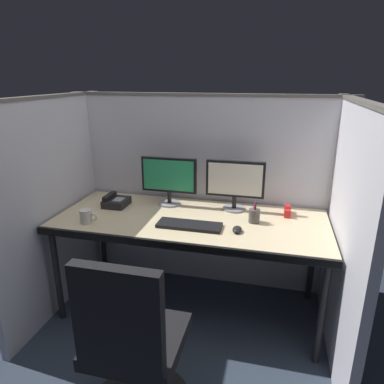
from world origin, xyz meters
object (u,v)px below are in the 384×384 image
object	(u,v)px
office_chair	(135,363)
pen_cup	(254,216)
desk	(190,225)
monitor_left	(169,178)
computer_mouse	(237,229)
keyboard_main	(189,225)
coffee_mug	(86,216)
monitor_right	(235,182)
desk_phone	(116,202)
red_stapler	(287,211)

from	to	relation	value
office_chair	pen_cup	xyz separation A→B (m)	(0.48, 1.00, 0.42)
desk	pen_cup	size ratio (longest dim) A/B	12.34
monitor_left	computer_mouse	bearing A→B (deg)	-33.78
keyboard_main	coffee_mug	xyz separation A→B (m)	(-0.70, -0.10, 0.04)
monitor_right	computer_mouse	world-z (taller)	monitor_right
keyboard_main	desk_phone	size ratio (longest dim) A/B	2.26
office_chair	red_stapler	bearing A→B (deg)	62.89
red_stapler	monitor_right	bearing A→B (deg)	178.42
monitor_right	desk_phone	world-z (taller)	monitor_right
desk	coffee_mug	distance (m)	0.72
office_chair	pen_cup	distance (m)	1.19
office_chair	red_stapler	distance (m)	1.45
monitor_left	pen_cup	size ratio (longest dim) A/B	2.79
office_chair	coffee_mug	bearing A→B (deg)	134.38
monitor_left	red_stapler	bearing A→B (deg)	-0.18
office_chair	monitor_right	size ratio (longest dim) A/B	2.27
desk	pen_cup	distance (m)	0.46
monitor_left	keyboard_main	size ratio (longest dim) A/B	1.00
desk	red_stapler	distance (m)	0.71
desk_phone	coffee_mug	xyz separation A→B (m)	(-0.05, -0.35, 0.01)
computer_mouse	red_stapler	xyz separation A→B (m)	(0.32, 0.38, 0.01)
desk	computer_mouse	bearing A→B (deg)	-21.18
coffee_mug	monitor_right	bearing A→B (deg)	27.32
computer_mouse	coffee_mug	bearing A→B (deg)	-174.55
monitor_left	coffee_mug	size ratio (longest dim) A/B	3.41
computer_mouse	coffee_mug	world-z (taller)	coffee_mug
desk	desk_phone	size ratio (longest dim) A/B	10.00
monitor_right	monitor_left	bearing A→B (deg)	-179.11
red_stapler	computer_mouse	bearing A→B (deg)	-129.74
monitor_right	desk_phone	bearing A→B (deg)	-171.36
office_chair	coffee_mug	size ratio (longest dim) A/B	7.74
red_stapler	desk_phone	world-z (taller)	desk_phone
coffee_mug	office_chair	bearing A→B (deg)	-48.81
desk_phone	coffee_mug	world-z (taller)	coffee_mug
monitor_right	red_stapler	xyz separation A→B (m)	(0.39, -0.01, -0.19)
monitor_right	computer_mouse	size ratio (longest dim) A/B	4.48
monitor_left	coffee_mug	distance (m)	0.68
monitor_right	desk_phone	size ratio (longest dim) A/B	2.26
desk_phone	red_stapler	bearing A→B (deg)	5.59
monitor_right	desk_phone	xyz separation A→B (m)	(-0.90, -0.14, -0.18)
computer_mouse	keyboard_main	bearing A→B (deg)	178.93
coffee_mug	pen_cup	distance (m)	1.15
desk	keyboard_main	xyz separation A→B (m)	(0.03, -0.13, 0.06)
office_chair	monitor_left	size ratio (longest dim) A/B	2.27
pen_cup	keyboard_main	bearing A→B (deg)	-156.82
desk	pen_cup	world-z (taller)	pen_cup
desk	computer_mouse	world-z (taller)	computer_mouse
office_chair	computer_mouse	world-z (taller)	office_chair
office_chair	monitor_right	bearing A→B (deg)	78.64
coffee_mug	pen_cup	size ratio (longest dim) A/B	0.82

